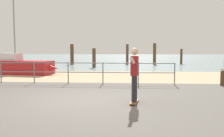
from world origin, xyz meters
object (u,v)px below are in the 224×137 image
Objects in this scene: skateboarder at (135,71)px; bollard_short at (222,79)px; seagull at (223,69)px; skateboard at (134,102)px; sailboat at (22,66)px.

bollard_short is (4.06, 3.80, -0.68)m from skateboarder.
skateboarder is 2.41× the size of bollard_short.
skateboard is at bearing -136.93° from seagull.
sailboat is 3.27× the size of skateboarder.
skateboarder reaches higher than seagull.
skateboard is (7.25, -7.97, -0.46)m from sailboat.
bollard_short is at bearing -20.25° from sailboat.
bollard_short is at bearing 43.10° from skateboarder.
skateboard is 2.02× the size of seagull.
skateboarder reaches higher than bollard_short.
sailboat is 6.57× the size of skateboard.
sailboat is 12.05m from seagull.
sailboat is at bearing 159.68° from seagull.
bollard_short reaches higher than skateboard.
skateboard is 0.95m from skateboarder.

